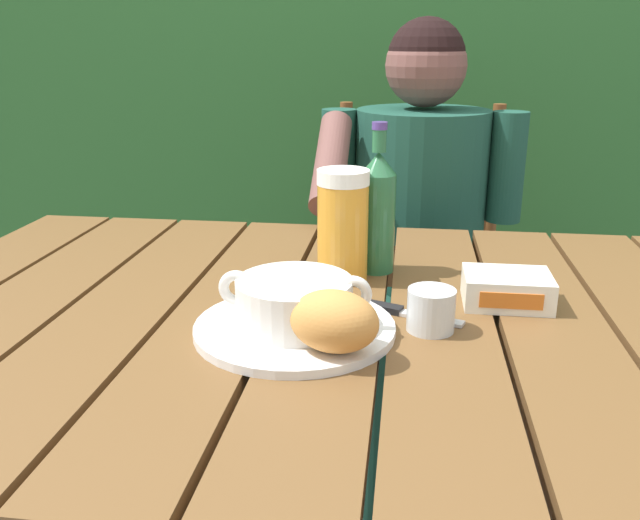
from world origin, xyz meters
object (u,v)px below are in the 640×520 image
chair_near_diner (414,289)px  serving_plate (295,328)px  beer_glass (341,225)px  bread_roll (334,321)px  beer_bottle (377,210)px  person_eating (417,230)px  soup_bowl (294,301)px  water_glass_small (431,310)px  table_knife (400,311)px  butter_tub (507,289)px

chair_near_diner → serving_plate: chair_near_diner is taller
chair_near_diner → beer_glass: (-0.14, -0.76, 0.39)m
bread_roll → beer_bottle: bearing=84.3°
person_eating → soup_bowl: 0.81m
bread_roll → beer_bottle: beer_bottle is taller
beer_glass → soup_bowl: bearing=-100.0°
soup_bowl → water_glass_small: soup_bowl is taller
water_glass_small → serving_plate: bearing=-170.1°
beer_glass → water_glass_small: bearing=-52.9°
table_knife → bread_roll: bearing=-117.1°
beer_bottle → butter_tub: (0.20, -0.12, -0.08)m
chair_near_diner → person_eating: 0.30m
soup_bowl → bread_roll: 0.09m
chair_near_diner → soup_bowl: 1.05m
person_eating → bread_roll: person_eating is taller
bread_roll → beer_bottle: size_ratio=0.52×
water_glass_small → table_knife: 0.07m
chair_near_diner → soup_bowl: chair_near_diner is taller
bread_roll → table_knife: size_ratio=0.86×
beer_glass → person_eating: bearing=76.8°
beer_glass → water_glass_small: (0.14, -0.19, -0.06)m
serving_plate → beer_bottle: size_ratio=1.08×
table_knife → serving_plate: bearing=-149.8°
butter_tub → soup_bowl: bearing=-154.4°
chair_near_diner → bread_roll: bearing=-96.1°
chair_near_diner → water_glass_small: chair_near_diner is taller
beer_glass → water_glass_small: 0.24m
bread_roll → water_glass_small: 0.16m
bread_roll → beer_glass: beer_glass is taller
serving_plate → butter_tub: size_ratio=2.14×
beer_glass → beer_bottle: beer_bottle is taller
water_glass_small → soup_bowl: bearing=-170.1°
soup_bowl → butter_tub: size_ratio=1.62×
bread_roll → beer_bottle: (0.03, 0.34, 0.05)m
water_glass_small → table_knife: size_ratio=0.43×
chair_near_diner → water_glass_small: bearing=-89.6°
beer_glass → table_knife: bearing=-54.2°
bread_roll → soup_bowl: bearing=130.6°
serving_plate → water_glass_small: bearing=9.9°
person_eating → water_glass_small: bearing=-89.3°
bread_roll → beer_glass: size_ratio=0.72×
beer_glass → serving_plate: bearing=-100.0°
serving_plate → beer_glass: bearing=80.0°
person_eating → beer_glass: person_eating is taller
chair_near_diner → bread_roll: 1.11m
butter_tub → table_knife: butter_tub is taller
chair_near_diner → person_eating: bearing=-90.8°
water_glass_small → table_knife: water_glass_small is taller
beer_bottle → table_knife: (0.04, -0.19, -0.10)m
person_eating → table_knife: person_eating is taller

